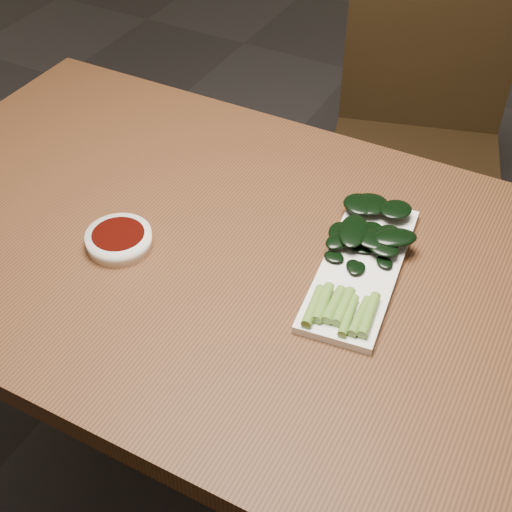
# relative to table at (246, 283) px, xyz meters

# --- Properties ---
(ground) EXTENTS (6.00, 6.00, 0.00)m
(ground) POSITION_rel_table_xyz_m (0.00, 0.00, -0.68)
(ground) COLOR #2E2C2C
(ground) RESTS_ON ground
(table) EXTENTS (1.40, 0.80, 0.75)m
(table) POSITION_rel_table_xyz_m (0.00, 0.00, 0.00)
(table) COLOR #4D2B16
(table) RESTS_ON ground
(chair_far) EXTENTS (0.55, 0.55, 0.89)m
(chair_far) POSITION_rel_table_xyz_m (0.04, 0.87, -0.19)
(chair_far) COLOR black
(chair_far) RESTS_ON ground
(sauce_bowl) EXTENTS (0.11, 0.11, 0.03)m
(sauce_bowl) POSITION_rel_table_xyz_m (-0.19, -0.09, 0.09)
(sauce_bowl) COLOR white
(sauce_bowl) RESTS_ON table
(serving_plate) EXTENTS (0.16, 0.34, 0.01)m
(serving_plate) POSITION_rel_table_xyz_m (0.18, 0.05, 0.08)
(serving_plate) COLOR white
(serving_plate) RESTS_ON table
(gai_lan) EXTENTS (0.17, 0.34, 0.03)m
(gai_lan) POSITION_rel_table_xyz_m (0.17, 0.08, 0.10)
(gai_lan) COLOR olive
(gai_lan) RESTS_ON serving_plate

